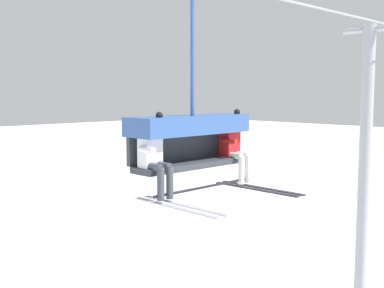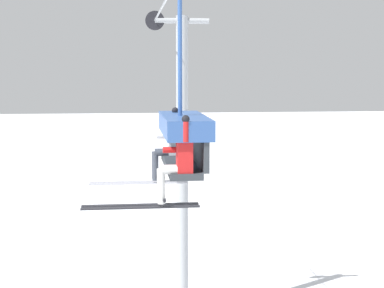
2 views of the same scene
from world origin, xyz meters
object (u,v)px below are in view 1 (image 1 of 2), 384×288
object	(u,v)px
chairlift_chair	(189,132)
skier_red	(235,147)
lift_tower_far	(365,179)
skier_white	(156,156)

from	to	relation	value
chairlift_chair	skier_red	distance (m)	0.99
lift_tower_far	chairlift_chair	world-z (taller)	lift_tower_far
lift_tower_far	skier_red	world-z (taller)	lift_tower_far
skier_white	chairlift_chair	bearing A→B (deg)	13.20
lift_tower_far	skier_white	bearing A→B (deg)	-174.01
chairlift_chair	skier_white	xyz separation A→B (m)	(-0.91, -0.21, -0.29)
chairlift_chair	lift_tower_far	bearing A→B (deg)	5.14
lift_tower_far	skier_white	size ratio (longest dim) A/B	5.63
skier_white	skier_red	bearing A→B (deg)	0.00
skier_red	lift_tower_far	bearing A→B (deg)	7.55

